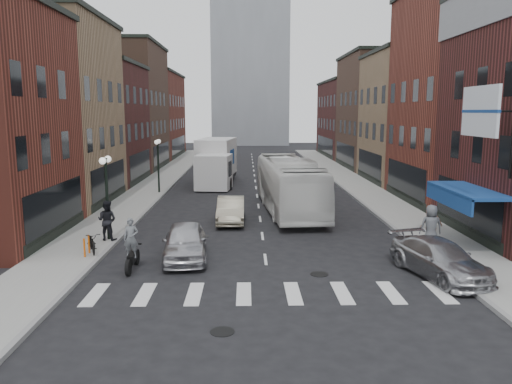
{
  "coord_description": "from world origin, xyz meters",
  "views": [
    {
      "loc": [
        -0.81,
        -19.37,
        6.2
      ],
      "look_at": [
        -0.31,
        5.41,
        2.18
      ],
      "focal_mm": 35.0,
      "sensor_mm": 36.0,
      "label": 1
    }
  ],
  "objects_px": {
    "billboard_sign": "(482,113)",
    "streetlamp_far": "(158,156)",
    "ped_left_solo": "(107,220)",
    "streetlamp_near": "(106,182)",
    "ped_right_c": "(431,227)",
    "motorcycle_rider": "(132,246)",
    "parked_bicycle": "(92,242)",
    "sedan_left_far": "(231,210)",
    "curb_car": "(440,259)",
    "ped_right_b": "(431,226)",
    "transit_bus": "(289,185)",
    "sedan_left_near": "(185,242)",
    "box_truck": "(216,163)",
    "bike_rack": "(87,246)"
  },
  "relations": [
    {
      "from": "billboard_sign",
      "to": "ped_left_solo",
      "type": "bearing_deg",
      "value": 168.26
    },
    {
      "from": "curb_car",
      "to": "billboard_sign",
      "type": "bearing_deg",
      "value": 25.71
    },
    {
      "from": "motorcycle_rider",
      "to": "sedan_left_near",
      "type": "relative_size",
      "value": 0.47
    },
    {
      "from": "billboard_sign",
      "to": "streetlamp_near",
      "type": "distance_m",
      "value": 16.68
    },
    {
      "from": "billboard_sign",
      "to": "bike_rack",
      "type": "bearing_deg",
      "value": 177.17
    },
    {
      "from": "motorcycle_rider",
      "to": "parked_bicycle",
      "type": "bearing_deg",
      "value": 132.64
    },
    {
      "from": "streetlamp_near",
      "to": "box_truck",
      "type": "relative_size",
      "value": 0.45
    },
    {
      "from": "streetlamp_near",
      "to": "ped_left_solo",
      "type": "height_order",
      "value": "streetlamp_near"
    },
    {
      "from": "motorcycle_rider",
      "to": "streetlamp_near",
      "type": "bearing_deg",
      "value": 112.29
    },
    {
      "from": "sedan_left_near",
      "to": "streetlamp_far",
      "type": "bearing_deg",
      "value": 98.12
    },
    {
      "from": "box_truck",
      "to": "curb_car",
      "type": "xyz_separation_m",
      "value": [
        9.87,
        -24.07,
        -1.22
      ]
    },
    {
      "from": "transit_bus",
      "to": "ped_right_c",
      "type": "bearing_deg",
      "value": -63.24
    },
    {
      "from": "curb_car",
      "to": "ped_left_solo",
      "type": "xyz_separation_m",
      "value": [
        -13.9,
        5.16,
        0.41
      ]
    },
    {
      "from": "streetlamp_far",
      "to": "transit_bus",
      "type": "xyz_separation_m",
      "value": [
        9.27,
        -6.71,
        -1.24
      ]
    },
    {
      "from": "sedan_left_near",
      "to": "curb_car",
      "type": "height_order",
      "value": "sedan_left_near"
    },
    {
      "from": "bike_rack",
      "to": "transit_bus",
      "type": "xyz_separation_m",
      "value": [
        9.47,
        9.99,
        1.12
      ]
    },
    {
      "from": "sedan_left_far",
      "to": "billboard_sign",
      "type": "bearing_deg",
      "value": -36.94
    },
    {
      "from": "streetlamp_near",
      "to": "motorcycle_rider",
      "type": "xyz_separation_m",
      "value": [
        2.09,
        -4.36,
        -1.92
      ]
    },
    {
      "from": "sedan_left_far",
      "to": "parked_bicycle",
      "type": "height_order",
      "value": "sedan_left_far"
    },
    {
      "from": "streetlamp_near",
      "to": "bike_rack",
      "type": "relative_size",
      "value": 5.14
    },
    {
      "from": "sedan_left_near",
      "to": "sedan_left_far",
      "type": "height_order",
      "value": "sedan_left_near"
    },
    {
      "from": "streetlamp_near",
      "to": "sedan_left_far",
      "type": "height_order",
      "value": "streetlamp_near"
    },
    {
      "from": "streetlamp_far",
      "to": "motorcycle_rider",
      "type": "height_order",
      "value": "streetlamp_far"
    },
    {
      "from": "sedan_left_near",
      "to": "ped_right_c",
      "type": "xyz_separation_m",
      "value": [
        10.81,
        0.94,
        0.38
      ]
    },
    {
      "from": "ped_right_c",
      "to": "curb_car",
      "type": "bearing_deg",
      "value": 78.95
    },
    {
      "from": "sedan_left_near",
      "to": "ped_right_c",
      "type": "bearing_deg",
      "value": -0.24
    },
    {
      "from": "box_truck",
      "to": "sedan_left_near",
      "type": "distance_m",
      "value": 21.64
    },
    {
      "from": "box_truck",
      "to": "motorcycle_rider",
      "type": "height_order",
      "value": "box_truck"
    },
    {
      "from": "box_truck",
      "to": "sedan_left_far",
      "type": "bearing_deg",
      "value": -76.25
    },
    {
      "from": "billboard_sign",
      "to": "streetlamp_far",
      "type": "xyz_separation_m",
      "value": [
        -15.99,
        17.5,
        -3.22
      ]
    },
    {
      "from": "motorcycle_rider",
      "to": "sedan_left_far",
      "type": "height_order",
      "value": "motorcycle_rider"
    },
    {
      "from": "transit_bus",
      "to": "ped_right_c",
      "type": "distance_m",
      "value": 10.77
    },
    {
      "from": "motorcycle_rider",
      "to": "box_truck",
      "type": "bearing_deg",
      "value": 81.86
    },
    {
      "from": "ped_left_solo",
      "to": "streetlamp_near",
      "type": "bearing_deg",
      "value": -78.89
    },
    {
      "from": "box_truck",
      "to": "streetlamp_near",
      "type": "bearing_deg",
      "value": -95.01
    },
    {
      "from": "billboard_sign",
      "to": "streetlamp_near",
      "type": "xyz_separation_m",
      "value": [
        -15.99,
        3.5,
        -3.22
      ]
    },
    {
      "from": "ped_right_b",
      "to": "streetlamp_near",
      "type": "bearing_deg",
      "value": -20.94
    },
    {
      "from": "curb_car",
      "to": "ped_right_b",
      "type": "relative_size",
      "value": 2.51
    },
    {
      "from": "motorcycle_rider",
      "to": "transit_bus",
      "type": "height_order",
      "value": "transit_bus"
    },
    {
      "from": "transit_bus",
      "to": "billboard_sign",
      "type": "bearing_deg",
      "value": -62.28
    },
    {
      "from": "transit_bus",
      "to": "ped_right_b",
      "type": "relative_size",
      "value": 6.35
    },
    {
      "from": "billboard_sign",
      "to": "bike_rack",
      "type": "xyz_separation_m",
      "value": [
        -16.19,
        0.8,
        -5.58
      ]
    },
    {
      "from": "streetlamp_far",
      "to": "parked_bicycle",
      "type": "bearing_deg",
      "value": -90.35
    },
    {
      "from": "sedan_left_far",
      "to": "ped_right_b",
      "type": "xyz_separation_m",
      "value": [
        9.18,
        -5.85,
        0.39
      ]
    },
    {
      "from": "transit_bus",
      "to": "ped_right_b",
      "type": "distance_m",
      "value": 10.62
    },
    {
      "from": "transit_bus",
      "to": "ped_left_solo",
      "type": "height_order",
      "value": "transit_bus"
    },
    {
      "from": "ped_right_c",
      "to": "ped_left_solo",
      "type": "bearing_deg",
      "value": -3.01
    },
    {
      "from": "box_truck",
      "to": "parked_bicycle",
      "type": "height_order",
      "value": "box_truck"
    },
    {
      "from": "bike_rack",
      "to": "streetlamp_near",
      "type": "bearing_deg",
      "value": 85.76
    },
    {
      "from": "ped_left_solo",
      "to": "billboard_sign",
      "type": "bearing_deg",
      "value": -179.18
    }
  ]
}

